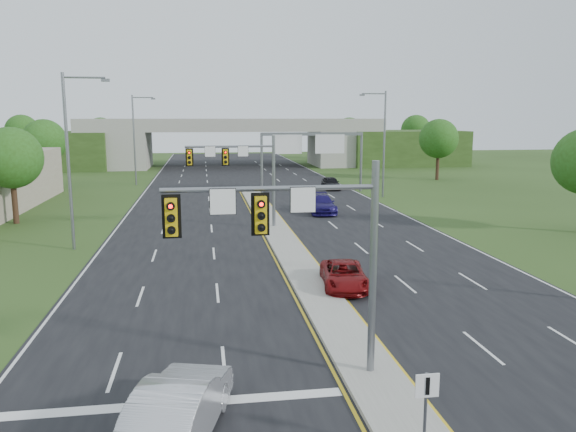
{
  "coord_description": "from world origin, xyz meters",
  "views": [
    {
      "loc": [
        -5.24,
        -16.54,
        8.3
      ],
      "look_at": [
        -0.71,
        13.22,
        3.0
      ],
      "focal_mm": 35.0,
      "sensor_mm": 36.0,
      "label": 1
    }
  ],
  "objects_px": {
    "sign_gantry": "(311,145)",
    "car_far_b": "(321,204)",
    "car_far_c": "(331,183)",
    "car_silver": "(179,408)",
    "overpass": "(233,146)",
    "signal_mast_far": "(243,166)",
    "car_far_a": "(344,275)",
    "keep_right_sign": "(426,400)",
    "signal_mast_near": "(303,236)"
  },
  "relations": [
    {
      "from": "overpass",
      "to": "signal_mast_far",
      "type": "bearing_deg",
      "value": -92.35
    },
    {
      "from": "overpass",
      "to": "sign_gantry",
      "type": "bearing_deg",
      "value": -79.21
    },
    {
      "from": "keep_right_sign",
      "to": "car_far_a",
      "type": "distance_m",
      "value": 14.02
    },
    {
      "from": "signal_mast_far",
      "to": "sign_gantry",
      "type": "distance_m",
      "value": 21.91
    },
    {
      "from": "signal_mast_far",
      "to": "car_far_a",
      "type": "height_order",
      "value": "signal_mast_far"
    },
    {
      "from": "car_far_c",
      "to": "car_silver",
      "type": "bearing_deg",
      "value": -106.22
    },
    {
      "from": "signal_mast_far",
      "to": "car_far_b",
      "type": "distance_m",
      "value": 10.37
    },
    {
      "from": "sign_gantry",
      "to": "car_far_a",
      "type": "height_order",
      "value": "sign_gantry"
    },
    {
      "from": "car_silver",
      "to": "car_far_a",
      "type": "height_order",
      "value": "car_silver"
    },
    {
      "from": "signal_mast_far",
      "to": "sign_gantry",
      "type": "xyz_separation_m",
      "value": [
        8.95,
        19.99,
        0.51
      ]
    },
    {
      "from": "car_silver",
      "to": "car_far_a",
      "type": "relative_size",
      "value": 1.12
    },
    {
      "from": "signal_mast_near",
      "to": "car_far_a",
      "type": "height_order",
      "value": "signal_mast_near"
    },
    {
      "from": "keep_right_sign",
      "to": "overpass",
      "type": "distance_m",
      "value": 84.55
    },
    {
      "from": "signal_mast_far",
      "to": "car_far_a",
      "type": "distance_m",
      "value": 16.5
    },
    {
      "from": "overpass",
      "to": "car_far_a",
      "type": "xyz_separation_m",
      "value": [
        1.5,
        -70.61,
        -2.9
      ]
    },
    {
      "from": "sign_gantry",
      "to": "car_silver",
      "type": "relative_size",
      "value": 2.26
    },
    {
      "from": "overpass",
      "to": "car_far_c",
      "type": "height_order",
      "value": "overpass"
    },
    {
      "from": "signal_mast_near",
      "to": "sign_gantry",
      "type": "xyz_separation_m",
      "value": [
        8.95,
        44.99,
        0.51
      ]
    },
    {
      "from": "sign_gantry",
      "to": "overpass",
      "type": "xyz_separation_m",
      "value": [
        -6.68,
        35.08,
        -1.69
      ]
    },
    {
      "from": "sign_gantry",
      "to": "car_silver",
      "type": "height_order",
      "value": "sign_gantry"
    },
    {
      "from": "signal_mast_far",
      "to": "car_far_a",
      "type": "relative_size",
      "value": 1.54
    },
    {
      "from": "signal_mast_far",
      "to": "car_silver",
      "type": "bearing_deg",
      "value": -97.72
    },
    {
      "from": "sign_gantry",
      "to": "car_far_a",
      "type": "bearing_deg",
      "value": -98.3
    },
    {
      "from": "signal_mast_near",
      "to": "sign_gantry",
      "type": "relative_size",
      "value": 0.6
    },
    {
      "from": "sign_gantry",
      "to": "overpass",
      "type": "height_order",
      "value": "overpass"
    },
    {
      "from": "car_silver",
      "to": "car_far_c",
      "type": "xyz_separation_m",
      "value": [
        15.54,
        49.91,
        -0.11
      ]
    },
    {
      "from": "car_silver",
      "to": "car_far_c",
      "type": "distance_m",
      "value": 52.27
    },
    {
      "from": "keep_right_sign",
      "to": "signal_mast_far",
      "type": "bearing_deg",
      "value": 94.39
    },
    {
      "from": "signal_mast_far",
      "to": "car_far_c",
      "type": "distance_m",
      "value": 25.44
    },
    {
      "from": "signal_mast_near",
      "to": "overpass",
      "type": "bearing_deg",
      "value": 88.38
    },
    {
      "from": "signal_mast_near",
      "to": "signal_mast_far",
      "type": "relative_size",
      "value": 1.0
    },
    {
      "from": "car_silver",
      "to": "car_far_a",
      "type": "bearing_deg",
      "value": -106.33
    },
    {
      "from": "signal_mast_far",
      "to": "sign_gantry",
      "type": "height_order",
      "value": "signal_mast_far"
    },
    {
      "from": "signal_mast_far",
      "to": "keep_right_sign",
      "type": "height_order",
      "value": "signal_mast_far"
    },
    {
      "from": "signal_mast_near",
      "to": "overpass",
      "type": "xyz_separation_m",
      "value": [
        2.26,
        80.07,
        -1.17
      ]
    },
    {
      "from": "keep_right_sign",
      "to": "car_silver",
      "type": "xyz_separation_m",
      "value": [
        -6.02,
        1.74,
        -0.65
      ]
    },
    {
      "from": "sign_gantry",
      "to": "signal_mast_near",
      "type": "bearing_deg",
      "value": -101.25
    },
    {
      "from": "car_far_a",
      "to": "car_far_b",
      "type": "distance_m",
      "value": 22.13
    },
    {
      "from": "car_far_a",
      "to": "car_far_c",
      "type": "xyz_separation_m",
      "value": [
        8.02,
        37.73,
        0.11
      ]
    },
    {
      "from": "sign_gantry",
      "to": "car_far_c",
      "type": "relative_size",
      "value": 2.67
    },
    {
      "from": "keep_right_sign",
      "to": "car_far_a",
      "type": "height_order",
      "value": "keep_right_sign"
    },
    {
      "from": "car_far_b",
      "to": "car_far_c",
      "type": "distance_m",
      "value": 16.52
    },
    {
      "from": "sign_gantry",
      "to": "car_far_b",
      "type": "xyz_separation_m",
      "value": [
        -1.71,
        -13.68,
        -4.43
      ]
    },
    {
      "from": "signal_mast_near",
      "to": "car_far_b",
      "type": "xyz_separation_m",
      "value": [
        7.23,
        31.32,
        -3.92
      ]
    },
    {
      "from": "car_far_b",
      "to": "keep_right_sign",
      "type": "bearing_deg",
      "value": -95.79
    },
    {
      "from": "overpass",
      "to": "car_far_c",
      "type": "distance_m",
      "value": 34.34
    },
    {
      "from": "signal_mast_near",
      "to": "car_far_a",
      "type": "relative_size",
      "value": 1.54
    },
    {
      "from": "car_silver",
      "to": "car_far_c",
      "type": "bearing_deg",
      "value": -91.93
    },
    {
      "from": "car_far_b",
      "to": "car_far_c",
      "type": "bearing_deg",
      "value": 76.13
    },
    {
      "from": "keep_right_sign",
      "to": "overpass",
      "type": "height_order",
      "value": "overpass"
    }
  ]
}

